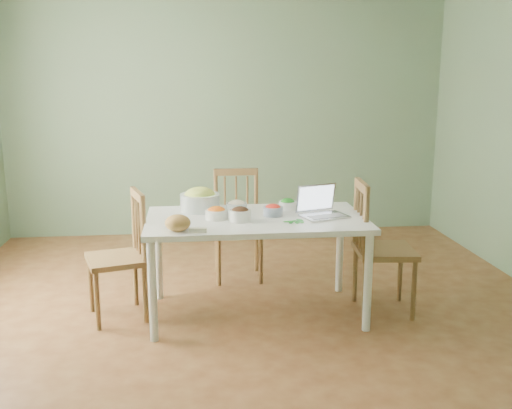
{
  "coord_description": "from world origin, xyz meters",
  "views": [
    {
      "loc": [
        -0.43,
        -4.27,
        1.84
      ],
      "look_at": [
        0.06,
        0.03,
        0.87
      ],
      "focal_mm": 41.33,
      "sensor_mm": 36.0,
      "label": 1
    }
  ],
  "objects": [
    {
      "name": "dining_table",
      "position": [
        0.06,
        0.03,
        0.39
      ],
      "size": [
        1.65,
        0.93,
        0.77
      ],
      "primitive_type": null,
      "color": "white",
      "rests_on": "floor"
    },
    {
      "name": "bowl_redpep",
      "position": [
        0.19,
        0.07,
        0.82
      ],
      "size": [
        0.15,
        0.15,
        0.09
      ],
      "primitive_type": null,
      "rotation": [
        0.0,
        0.0,
        -0.03
      ],
      "color": "red",
      "rests_on": "dining_table"
    },
    {
      "name": "bowl_onion",
      "position": [
        -0.08,
        0.24,
        0.82
      ],
      "size": [
        0.19,
        0.19,
        0.09
      ],
      "primitive_type": null,
      "rotation": [
        0.0,
        0.0,
        -0.2
      ],
      "color": "#EEE4CC",
      "rests_on": "dining_table"
    },
    {
      "name": "bowl_broccoli",
      "position": [
        0.34,
        0.26,
        0.82
      ],
      "size": [
        0.19,
        0.19,
        0.09
      ],
      "primitive_type": null,
      "rotation": [
        0.0,
        0.0,
        -0.44
      ],
      "color": "#0C410E",
      "rests_on": "dining_table"
    },
    {
      "name": "laptop",
      "position": [
        0.57,
        -0.02,
        0.89
      ],
      "size": [
        0.4,
        0.36,
        0.23
      ],
      "primitive_type": null,
      "rotation": [
        0.0,
        0.0,
        0.32
      ],
      "color": "silver",
      "rests_on": "dining_table"
    },
    {
      "name": "basil_bunch",
      "position": [
        0.32,
        -0.14,
        0.78
      ],
      "size": [
        0.18,
        0.18,
        0.02
      ],
      "primitive_type": null,
      "color": "#0B560F",
      "rests_on": "dining_table"
    },
    {
      "name": "wall_front",
      "position": [
        0.0,
        -2.5,
        1.35
      ],
      "size": [
        5.0,
        0.0,
        2.7
      ],
      "primitive_type": "cube",
      "color": "slate",
      "rests_on": "ground"
    },
    {
      "name": "chair_left",
      "position": [
        -1.01,
        0.07,
        0.49
      ],
      "size": [
        0.52,
        0.53,
        0.98
      ],
      "primitive_type": null,
      "rotation": [
        0.0,
        0.0,
        -1.29
      ],
      "color": "brown",
      "rests_on": "floor"
    },
    {
      "name": "chair_far",
      "position": [
        -0.02,
        0.86,
        0.49
      ],
      "size": [
        0.44,
        0.42,
        0.99
      ],
      "primitive_type": null,
      "rotation": [
        0.0,
        0.0,
        0.0
      ],
      "color": "brown",
      "rests_on": "floor"
    },
    {
      "name": "bowl_carrot",
      "position": [
        -0.24,
        0.01,
        0.82
      ],
      "size": [
        0.17,
        0.17,
        0.09
      ],
      "primitive_type": null,
      "rotation": [
        0.0,
        0.0,
        0.03
      ],
      "color": "orange",
      "rests_on": "dining_table"
    },
    {
      "name": "bowl_squash",
      "position": [
        -0.36,
        0.3,
        0.86
      ],
      "size": [
        0.41,
        0.41,
        0.18
      ],
      "primitive_type": null,
      "rotation": [
        0.0,
        0.0,
        -0.4
      ],
      "color": "#D7CA65",
      "rests_on": "dining_table"
    },
    {
      "name": "butter_stick",
      "position": [
        -0.39,
        -0.37,
        0.79
      ],
      "size": [
        0.13,
        0.05,
        0.03
      ],
      "primitive_type": "cube",
      "rotation": [
        0.0,
        0.0,
        -0.13
      ],
      "color": "beige",
      "rests_on": "dining_table"
    },
    {
      "name": "bowl_mushroom",
      "position": [
        -0.07,
        -0.07,
        0.83
      ],
      "size": [
        0.21,
        0.21,
        0.11
      ],
      "primitive_type": null,
      "rotation": [
        0.0,
        0.0,
        -0.42
      ],
      "color": "#3B1D11",
      "rests_on": "dining_table"
    },
    {
      "name": "floor",
      "position": [
        0.0,
        0.0,
        0.0
      ],
      "size": [
        5.0,
        5.0,
        0.0
      ],
      "primitive_type": "cube",
      "color": "#593017",
      "rests_on": "ground"
    },
    {
      "name": "chair_right",
      "position": [
        1.06,
        -0.03,
        0.52
      ],
      "size": [
        0.48,
        0.5,
        1.04
      ],
      "primitive_type": null,
      "rotation": [
        0.0,
        0.0,
        1.48
      ],
      "color": "brown",
      "rests_on": "floor"
    },
    {
      "name": "flatbread",
      "position": [
        0.4,
        0.39,
        0.78
      ],
      "size": [
        0.21,
        0.21,
        0.02
      ],
      "primitive_type": "cylinder",
      "rotation": [
        0.0,
        0.0,
        0.12
      ],
      "color": "#D0B687",
      "rests_on": "dining_table"
    },
    {
      "name": "bread_boule",
      "position": [
        -0.53,
        -0.31,
        0.83
      ],
      "size": [
        0.21,
        0.21,
        0.12
      ],
      "primitive_type": "ellipsoid",
      "rotation": [
        0.0,
        0.0,
        -0.17
      ],
      "color": "#AF763B",
      "rests_on": "dining_table"
    },
    {
      "name": "wall_back",
      "position": [
        0.0,
        2.5,
        1.35
      ],
      "size": [
        5.0,
        0.0,
        2.7
      ],
      "primitive_type": "cube",
      "color": "slate",
      "rests_on": "ground"
    }
  ]
}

